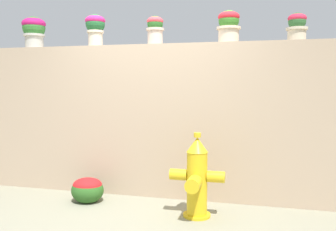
{
  "coord_description": "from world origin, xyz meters",
  "views": [
    {
      "loc": [
        1.32,
        -3.59,
        1.46
      ],
      "look_at": [
        0.2,
        0.83,
        1.08
      ],
      "focal_mm": 38.99,
      "sensor_mm": 36.0,
      "label": 1
    }
  ],
  "objects_px": {
    "potted_plant_2": "(95,26)",
    "potted_plant_4": "(229,25)",
    "potted_plant_5": "(297,25)",
    "flower_bush_left": "(87,189)",
    "potted_plant_1": "(34,30)",
    "fire_hydrant": "(197,179)",
    "potted_plant_3": "(155,28)"
  },
  "relations": [
    {
      "from": "flower_bush_left",
      "to": "potted_plant_2",
      "type": "bearing_deg",
      "value": 101.43
    },
    {
      "from": "potted_plant_2",
      "to": "fire_hydrant",
      "type": "bearing_deg",
      "value": -24.95
    },
    {
      "from": "potted_plant_4",
      "to": "potted_plant_2",
      "type": "bearing_deg",
      "value": -179.33
    },
    {
      "from": "potted_plant_2",
      "to": "potted_plant_4",
      "type": "distance_m",
      "value": 1.78
    },
    {
      "from": "potted_plant_2",
      "to": "flower_bush_left",
      "type": "xyz_separation_m",
      "value": [
        0.11,
        -0.52,
        -2.08
      ]
    },
    {
      "from": "potted_plant_5",
      "to": "potted_plant_4",
      "type": "bearing_deg",
      "value": -179.46
    },
    {
      "from": "potted_plant_5",
      "to": "flower_bush_left",
      "type": "distance_m",
      "value": 3.23
    },
    {
      "from": "potted_plant_1",
      "to": "potted_plant_2",
      "type": "height_order",
      "value": "potted_plant_1"
    },
    {
      "from": "flower_bush_left",
      "to": "fire_hydrant",
      "type": "bearing_deg",
      "value": -7.44
    },
    {
      "from": "potted_plant_3",
      "to": "potted_plant_5",
      "type": "xyz_separation_m",
      "value": [
        1.75,
        0.02,
        -0.03
      ]
    },
    {
      "from": "potted_plant_4",
      "to": "fire_hydrant",
      "type": "bearing_deg",
      "value": -109.77
    },
    {
      "from": "fire_hydrant",
      "to": "potted_plant_1",
      "type": "bearing_deg",
      "value": 163.58
    },
    {
      "from": "potted_plant_5",
      "to": "flower_bush_left",
      "type": "bearing_deg",
      "value": -167.46
    },
    {
      "from": "potted_plant_3",
      "to": "potted_plant_4",
      "type": "height_order",
      "value": "potted_plant_4"
    },
    {
      "from": "potted_plant_2",
      "to": "flower_bush_left",
      "type": "height_order",
      "value": "potted_plant_2"
    },
    {
      "from": "potted_plant_3",
      "to": "potted_plant_4",
      "type": "bearing_deg",
      "value": 0.47
    },
    {
      "from": "potted_plant_2",
      "to": "potted_plant_4",
      "type": "height_order",
      "value": "potted_plant_2"
    },
    {
      "from": "potted_plant_1",
      "to": "potted_plant_4",
      "type": "xyz_separation_m",
      "value": [
        2.74,
        -0.0,
        -0.04
      ]
    },
    {
      "from": "potted_plant_5",
      "to": "flower_bush_left",
      "type": "xyz_separation_m",
      "value": [
        -2.48,
        -0.55,
        -2.0
      ]
    },
    {
      "from": "potted_plant_4",
      "to": "flower_bush_left",
      "type": "xyz_separation_m",
      "value": [
        -1.68,
        -0.54,
        -2.04
      ]
    },
    {
      "from": "potted_plant_4",
      "to": "fire_hydrant",
      "type": "distance_m",
      "value": 1.93
    },
    {
      "from": "potted_plant_1",
      "to": "potted_plant_2",
      "type": "bearing_deg",
      "value": -1.39
    },
    {
      "from": "potted_plant_2",
      "to": "flower_bush_left",
      "type": "relative_size",
      "value": 1.05
    },
    {
      "from": "potted_plant_5",
      "to": "fire_hydrant",
      "type": "bearing_deg",
      "value": -145.29
    },
    {
      "from": "potted_plant_1",
      "to": "fire_hydrant",
      "type": "height_order",
      "value": "potted_plant_1"
    },
    {
      "from": "potted_plant_5",
      "to": "fire_hydrant",
      "type": "distance_m",
      "value": 2.16
    },
    {
      "from": "potted_plant_2",
      "to": "fire_hydrant",
      "type": "relative_size",
      "value": 0.46
    },
    {
      "from": "fire_hydrant",
      "to": "flower_bush_left",
      "type": "bearing_deg",
      "value": 172.56
    },
    {
      "from": "potted_plant_3",
      "to": "potted_plant_5",
      "type": "bearing_deg",
      "value": 0.5
    },
    {
      "from": "fire_hydrant",
      "to": "flower_bush_left",
      "type": "height_order",
      "value": "fire_hydrant"
    },
    {
      "from": "potted_plant_1",
      "to": "potted_plant_3",
      "type": "height_order",
      "value": "potted_plant_1"
    },
    {
      "from": "flower_bush_left",
      "to": "potted_plant_3",
      "type": "bearing_deg",
      "value": 36.22
    }
  ]
}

